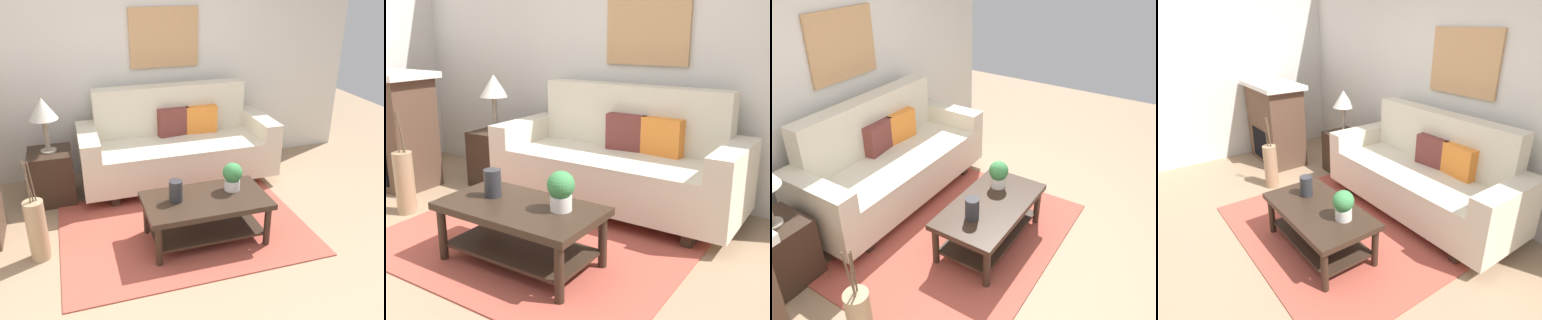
% 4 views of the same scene
% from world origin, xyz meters
% --- Properties ---
extents(ground_plane, '(9.26, 9.26, 0.00)m').
position_xyz_m(ground_plane, '(0.00, 0.00, 0.00)').
color(ground_plane, '#9E7F60').
extents(wall_back, '(5.26, 0.10, 2.70)m').
position_xyz_m(wall_back, '(0.00, 2.06, 1.35)').
color(wall_back, silver).
rests_on(wall_back, ground_plane).
extents(area_rug, '(2.29, 1.62, 0.01)m').
position_xyz_m(area_rug, '(0.00, 0.50, 0.01)').
color(area_rug, '#B24C3D').
rests_on(area_rug, ground_plane).
extents(couch, '(2.17, 0.84, 1.08)m').
position_xyz_m(couch, '(0.22, 1.52, 0.43)').
color(couch, beige).
rests_on(couch, ground_plane).
extents(throw_pillow_maroon, '(0.37, 0.16, 0.32)m').
position_xyz_m(throw_pillow_maroon, '(0.22, 1.65, 0.68)').
color(throw_pillow_maroon, brown).
rests_on(throw_pillow_maroon, couch).
extents(throw_pillow_orange, '(0.37, 0.15, 0.32)m').
position_xyz_m(throw_pillow_orange, '(0.55, 1.65, 0.68)').
color(throw_pillow_orange, orange).
rests_on(throw_pillow_orange, couch).
extents(coffee_table, '(1.10, 0.60, 0.43)m').
position_xyz_m(coffee_table, '(0.14, 0.27, 0.31)').
color(coffee_table, '#332319').
rests_on(coffee_table, ground_plane).
extents(tabletop_vase, '(0.12, 0.12, 0.19)m').
position_xyz_m(tabletop_vase, '(-0.13, 0.30, 0.53)').
color(tabletop_vase, '#2D2D33').
rests_on(tabletop_vase, coffee_table).
extents(potted_plant_tabletop, '(0.18, 0.18, 0.26)m').
position_xyz_m(potted_plant_tabletop, '(0.42, 0.35, 0.57)').
color(potted_plant_tabletop, white).
rests_on(potted_plant_tabletop, coffee_table).
extents(side_table, '(0.44, 0.44, 0.56)m').
position_xyz_m(side_table, '(-1.16, 1.46, 0.28)').
color(side_table, '#332319').
rests_on(side_table, ground_plane).
extents(table_lamp, '(0.28, 0.28, 0.57)m').
position_xyz_m(table_lamp, '(-1.16, 1.46, 0.99)').
color(table_lamp, gray).
rests_on(table_lamp, side_table).
extents(fireplace, '(1.02, 0.58, 1.16)m').
position_xyz_m(fireplace, '(-2.08, 0.88, 0.59)').
color(fireplace, brown).
rests_on(fireplace, ground_plane).
extents(floor_vase, '(0.17, 0.17, 0.55)m').
position_xyz_m(floor_vase, '(-1.30, 0.44, 0.27)').
color(floor_vase, tan).
rests_on(floor_vase, ground_plane).
extents(floor_vase_branch_a, '(0.03, 0.04, 0.36)m').
position_xyz_m(floor_vase_branch_a, '(-1.28, 0.44, 0.73)').
color(floor_vase_branch_a, brown).
rests_on(floor_vase_branch_a, floor_vase).
extents(floor_vase_branch_b, '(0.05, 0.01, 0.36)m').
position_xyz_m(floor_vase_branch_b, '(-1.31, 0.45, 0.73)').
color(floor_vase_branch_b, brown).
rests_on(floor_vase_branch_b, floor_vase).
extents(floor_vase_branch_c, '(0.02, 0.02, 0.36)m').
position_xyz_m(floor_vase_branch_c, '(-1.31, 0.42, 0.73)').
color(floor_vase_branch_c, brown).
rests_on(floor_vase_branch_c, floor_vase).
extents(framed_painting, '(0.80, 0.03, 0.66)m').
position_xyz_m(framed_painting, '(0.22, 1.99, 1.57)').
color(framed_painting, tan).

